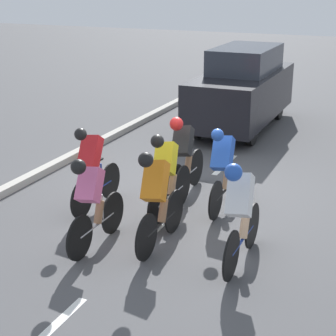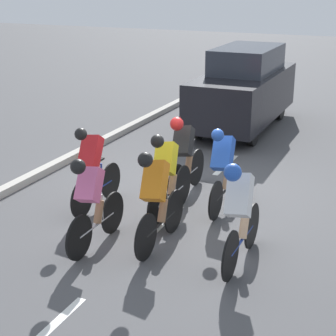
# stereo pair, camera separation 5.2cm
# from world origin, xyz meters

# --- Properties ---
(ground_plane) EXTENTS (60.00, 60.00, 0.00)m
(ground_plane) POSITION_xyz_m (0.00, 0.00, 0.00)
(ground_plane) COLOR #4C4C4F
(lane_stripe_near) EXTENTS (0.12, 1.40, 0.01)m
(lane_stripe_near) POSITION_xyz_m (0.00, 4.22, 0.00)
(lane_stripe_near) COLOR white
(lane_stripe_near) RESTS_ON ground
(lane_stripe_mid) EXTENTS (0.12, 1.40, 0.01)m
(lane_stripe_mid) POSITION_xyz_m (0.00, 1.02, 0.00)
(lane_stripe_mid) COLOR white
(lane_stripe_mid) RESTS_ON ground
(lane_stripe_far) EXTENTS (0.12, 1.40, 0.01)m
(lane_stripe_far) POSITION_xyz_m (0.00, -2.18, 0.00)
(lane_stripe_far) COLOR white
(lane_stripe_far) RESTS_ON ground
(curb) EXTENTS (0.20, 24.47, 0.14)m
(curb) POSITION_xyz_m (3.20, 1.02, 0.07)
(curb) COLOR #B7B2A8
(curb) RESTS_ON ground
(cyclist_pink) EXTENTS (0.38, 1.62, 1.44)m
(cyclist_pink) POSITION_xyz_m (0.60, 2.24, 0.75)
(cyclist_pink) COLOR black
(cyclist_pink) RESTS_ON ground
(cyclist_yellow) EXTENTS (0.40, 1.75, 1.49)m
(cyclist_yellow) POSITION_xyz_m (0.04, 0.81, 0.77)
(cyclist_yellow) COLOR black
(cyclist_yellow) RESTS_ON ground
(cyclist_blue) EXTENTS (0.38, 1.64, 1.50)m
(cyclist_blue) POSITION_xyz_m (-0.71, 0.16, 0.78)
(cyclist_blue) COLOR black
(cyclist_blue) RESTS_ON ground
(cyclist_black) EXTENTS (0.39, 1.70, 1.52)m
(cyclist_black) POSITION_xyz_m (0.17, -0.23, 0.80)
(cyclist_black) COLOR black
(cyclist_black) RESTS_ON ground
(cyclist_white) EXTENTS (0.39, 1.71, 1.55)m
(cyclist_white) POSITION_xyz_m (-1.51, 1.90, 0.82)
(cyclist_white) COLOR black
(cyclist_white) RESTS_ON ground
(cyclist_orange) EXTENTS (0.40, 1.68, 1.53)m
(cyclist_orange) POSITION_xyz_m (-0.25, 1.85, 0.80)
(cyclist_orange) COLOR black
(cyclist_orange) RESTS_ON ground
(cyclist_red) EXTENTS (0.38, 1.62, 1.50)m
(cyclist_red) POSITION_xyz_m (1.35, 0.98, 0.78)
(cyclist_red) COLOR black
(cyclist_red) RESTS_ON ground
(support_car) EXTENTS (1.70, 4.50, 2.10)m
(support_car) POSITION_xyz_m (0.56, -5.26, 1.05)
(support_car) COLOR black
(support_car) RESTS_ON ground
(traffic_cone) EXTENTS (0.36, 0.36, 0.49)m
(traffic_cone) POSITION_xyz_m (2.75, -1.31, 0.24)
(traffic_cone) COLOR black
(traffic_cone) RESTS_ON ground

